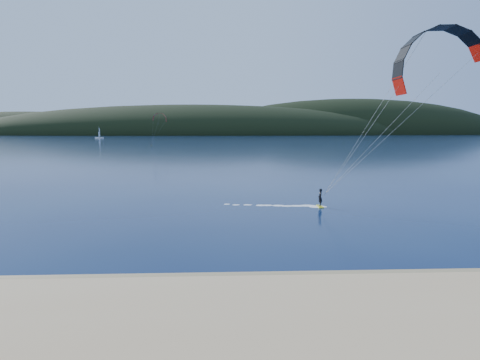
% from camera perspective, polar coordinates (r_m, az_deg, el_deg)
% --- Properties ---
extents(ground, '(1800.00, 1800.00, 0.00)m').
position_cam_1_polar(ground, '(18.34, -5.59, -19.86)').
color(ground, '#071638').
rests_on(ground, ground).
extents(wet_sand, '(220.00, 2.50, 0.10)m').
position_cam_1_polar(wet_sand, '(22.42, -4.96, -14.50)').
color(wet_sand, '#8E7B53').
rests_on(wet_sand, ground).
extents(headland, '(1200.00, 310.00, 140.00)m').
position_cam_1_polar(headland, '(761.63, -2.53, 6.62)').
color(headland, black).
rests_on(headland, ground).
extents(kitesurfer_near, '(26.26, 6.44, 18.38)m').
position_cam_1_polar(kitesurfer_near, '(44.22, 26.59, 13.32)').
color(kitesurfer_near, yellow).
rests_on(kitesurfer_near, ground).
extents(kitesurfer_far, '(10.21, 8.52, 16.17)m').
position_cam_1_polar(kitesurfer_far, '(212.87, -11.64, 8.53)').
color(kitesurfer_far, yellow).
rests_on(kitesurfer_far, ground).
extents(sailboat, '(8.37, 5.48, 12.09)m').
position_cam_1_polar(sailboat, '(434.05, -19.81, 5.84)').
color(sailboat, white).
rests_on(sailboat, ground).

